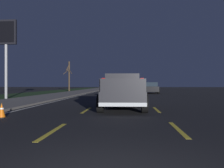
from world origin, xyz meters
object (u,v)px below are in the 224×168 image
(pickup_truck, at_px, (122,91))
(sedan_black, at_px, (151,88))
(traffic_cone_near, at_px, (2,110))
(bare_tree_far, at_px, (69,75))
(sedan_red, at_px, (126,87))
(gas_price_sign, at_px, (6,39))
(sedan_silver, at_px, (126,90))

(pickup_truck, relative_size, sedan_black, 1.24)
(traffic_cone_near, bearing_deg, pickup_truck, -48.51)
(pickup_truck, bearing_deg, sedan_black, -9.88)
(pickup_truck, relative_size, bare_tree_far, 1.00)
(sedan_red, distance_m, bare_tree_far, 11.46)
(sedan_red, distance_m, traffic_cone_near, 30.51)
(sedan_black, relative_size, gas_price_sign, 0.63)
(sedan_black, relative_size, traffic_cone_near, 7.62)
(sedan_black, bearing_deg, sedan_red, 28.43)
(gas_price_sign, bearing_deg, pickup_truck, -124.87)
(pickup_truck, xyz_separation_m, bare_tree_far, (29.79, 10.67, 2.00))
(bare_tree_far, xyz_separation_m, traffic_cone_near, (-33.80, -6.14, -2.62))
(pickup_truck, bearing_deg, sedan_silver, -0.74)
(gas_price_sign, distance_m, bare_tree_far, 22.56)
(sedan_silver, bearing_deg, gas_price_sign, 94.68)
(gas_price_sign, relative_size, bare_tree_far, 1.28)
(sedan_black, bearing_deg, gas_price_sign, 131.53)
(sedan_silver, relative_size, gas_price_sign, 0.63)
(sedan_silver, xyz_separation_m, sedan_black, (11.54, -3.34, 0.00))
(sedan_black, bearing_deg, pickup_truck, 170.12)
(sedan_black, bearing_deg, sedan_silver, 163.86)
(sedan_black, height_order, gas_price_sign, gas_price_sign)
(sedan_silver, height_order, bare_tree_far, bare_tree_far)
(gas_price_sign, height_order, traffic_cone_near, gas_price_sign)
(sedan_black, xyz_separation_m, gas_price_sign, (-12.41, 14.02, 4.52))
(sedan_silver, xyz_separation_m, traffic_cone_near, (-12.25, 4.64, -0.50))
(sedan_silver, xyz_separation_m, gas_price_sign, (-0.87, 10.68, 4.52))
(bare_tree_far, distance_m, traffic_cone_near, 34.45)
(sedan_silver, distance_m, gas_price_sign, 11.63)
(pickup_truck, distance_m, bare_tree_far, 31.71)
(sedan_silver, bearing_deg, traffic_cone_near, 159.26)
(gas_price_sign, xyz_separation_m, traffic_cone_near, (-11.37, -6.04, -5.02))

